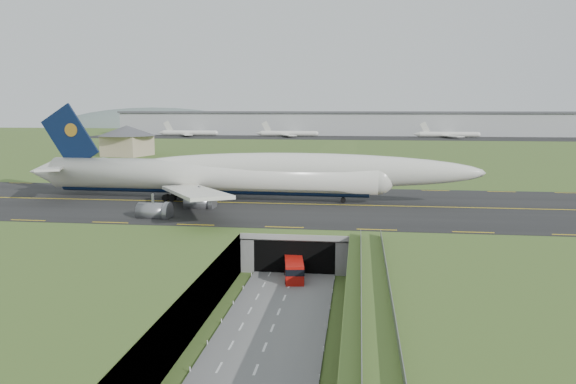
# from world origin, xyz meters

# --- Properties ---
(ground) EXTENTS (900.00, 900.00, 0.00)m
(ground) POSITION_xyz_m (0.00, 0.00, 0.00)
(ground) COLOR #3E5823
(ground) RESTS_ON ground
(airfield_deck) EXTENTS (800.00, 800.00, 6.00)m
(airfield_deck) POSITION_xyz_m (0.00, 0.00, 3.00)
(airfield_deck) COLOR gray
(airfield_deck) RESTS_ON ground
(trench_road) EXTENTS (12.00, 75.00, 0.20)m
(trench_road) POSITION_xyz_m (0.00, -7.50, 0.10)
(trench_road) COLOR slate
(trench_road) RESTS_ON ground
(taxiway) EXTENTS (800.00, 44.00, 0.18)m
(taxiway) POSITION_xyz_m (0.00, 33.00, 6.09)
(taxiway) COLOR black
(taxiway) RESTS_ON airfield_deck
(tunnel_portal) EXTENTS (17.00, 22.30, 6.00)m
(tunnel_portal) POSITION_xyz_m (0.00, 16.71, 3.33)
(tunnel_portal) COLOR gray
(tunnel_portal) RESTS_ON ground
(guideway) EXTENTS (3.00, 53.00, 7.05)m
(guideway) POSITION_xyz_m (11.00, -19.11, 5.32)
(guideway) COLOR #A8A8A3
(guideway) RESTS_ON ground
(jumbo_jet) EXTENTS (91.69, 59.48, 19.69)m
(jumbo_jet) POSITION_xyz_m (-13.61, 35.84, 11.29)
(jumbo_jet) COLOR silver
(jumbo_jet) RESTS_ON ground
(shuttle_tram) EXTENTS (3.59, 7.20, 2.83)m
(shuttle_tram) POSITION_xyz_m (0.32, 5.07, 1.56)
(shuttle_tram) COLOR #BA130C
(shuttle_tram) RESTS_ON ground
(service_building) EXTENTS (24.99, 24.99, 11.54)m
(service_building) POSITION_xyz_m (-77.84, 131.50, 12.84)
(service_building) COLOR tan
(service_building) RESTS_ON ground
(cargo_terminal) EXTENTS (320.00, 67.00, 15.60)m
(cargo_terminal) POSITION_xyz_m (-0.22, 299.41, 13.96)
(cargo_terminal) COLOR #B2B2B2
(cargo_terminal) RESTS_ON ground
(distant_hills) EXTENTS (700.00, 91.00, 60.00)m
(distant_hills) POSITION_xyz_m (64.38, 430.00, -4.00)
(distant_hills) COLOR slate
(distant_hills) RESTS_ON ground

